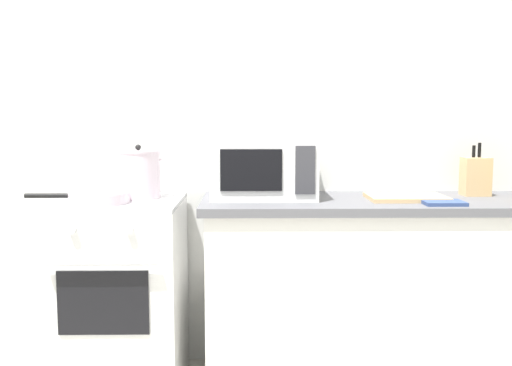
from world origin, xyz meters
The scene contains 10 objects.
back_wall centered at (0.30, 0.97, 1.25)m, with size 4.40×0.10×2.50m, color silver.
lower_cabinet_right centered at (0.90, 0.62, 0.44)m, with size 1.64×0.56×0.88m, color white.
countertop_right centered at (0.90, 0.62, 0.90)m, with size 1.70×0.60×0.04m, color #59595E.
stove centered at (-0.35, 0.60, 0.46)m, with size 0.60×0.64×0.92m.
stock_pot centered at (-0.26, 0.68, 1.04)m, with size 0.30×0.21×0.26m.
frying_pan centered at (-0.41, 0.50, 0.95)m, with size 0.47×0.27×0.05m.
microwave centered at (0.34, 0.68, 1.07)m, with size 0.50×0.37×0.30m.
cutting_board centered at (1.02, 0.60, 0.93)m, with size 0.36×0.26×0.02m, color tan.
knife_block centered at (1.40, 0.74, 1.02)m, with size 0.13×0.10×0.26m.
oven_mitt centered at (1.14, 0.44, 0.93)m, with size 0.18×0.14×0.02m, color #33477A.
Camera 1 is at (0.27, -2.12, 1.30)m, focal length 40.80 mm.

